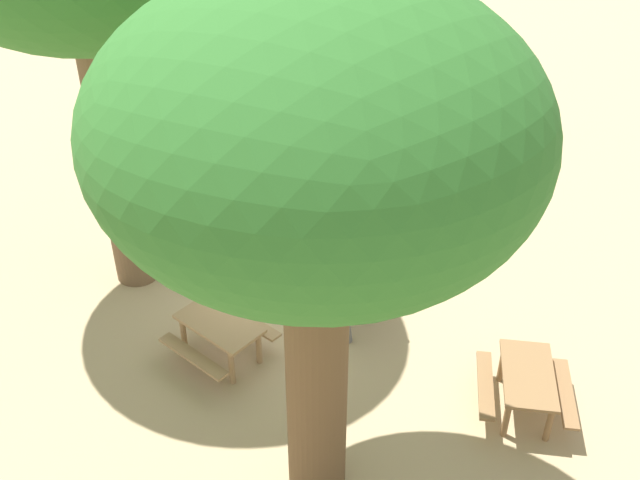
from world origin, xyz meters
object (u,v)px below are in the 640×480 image
(wooden_bench, at_px, (410,231))
(market_stall_teal, at_px, (396,65))
(picnic_table_far, at_px, (527,382))
(person_handler, at_px, (278,208))
(picnic_table_near, at_px, (220,331))
(feed_bucket, at_px, (305,333))
(shade_tree_secondary, at_px, (316,146))
(market_stall_blue, at_px, (219,56))
(market_stall_red, at_px, (306,60))
(elephant, at_px, (349,270))

(wooden_bench, relative_size, market_stall_teal, 0.55)
(market_stall_teal, bearing_deg, picnic_table_far, -77.22)
(person_handler, distance_m, wooden_bench, 2.78)
(picnic_table_near, xyz_separation_m, feed_bucket, (1.38, 0.61, -0.43))
(wooden_bench, xyz_separation_m, feed_bucket, (-1.75, -3.08, -0.31))
(wooden_bench, height_order, picnic_table_near, wooden_bench)
(shade_tree_secondary, xyz_separation_m, market_stall_blue, (-4.79, 13.57, -4.31))
(market_stall_red, bearing_deg, feed_bucket, -81.60)
(market_stall_teal, bearing_deg, person_handler, -104.52)
(person_handler, height_order, market_stall_teal, market_stall_teal)
(person_handler, relative_size, market_stall_blue, 0.64)
(picnic_table_far, distance_m, market_stall_teal, 12.08)
(person_handler, relative_size, market_stall_red, 0.64)
(picnic_table_far, bearing_deg, wooden_bench, -154.67)
(picnic_table_near, relative_size, feed_bucket, 5.73)
(picnic_table_far, xyz_separation_m, market_stall_teal, (-2.67, 11.77, 0.55))
(picnic_table_near, distance_m, picnic_table_far, 5.11)
(wooden_bench, bearing_deg, market_stall_red, 146.51)
(person_handler, xyz_separation_m, feed_bucket, (0.98, -2.84, -0.79))
(elephant, height_order, market_stall_blue, market_stall_blue)
(picnic_table_far, bearing_deg, market_stall_red, -155.28)
(market_stall_blue, relative_size, feed_bucket, 7.00)
(wooden_bench, height_order, market_stall_red, market_stall_red)
(picnic_table_near, height_order, picnic_table_far, same)
(market_stall_red, relative_size, feed_bucket, 7.00)
(market_stall_red, distance_m, feed_bucket, 10.77)
(elephant, height_order, feed_bucket, elephant)
(wooden_bench, relative_size, picnic_table_far, 0.92)
(market_stall_blue, bearing_deg, market_stall_red, 0.00)
(shade_tree_secondary, relative_size, feed_bucket, 20.31)
(market_stall_blue, xyz_separation_m, market_stall_red, (2.60, 0.00, 0.00))
(person_handler, bearing_deg, shade_tree_secondary, -29.84)
(elephant, xyz_separation_m, wooden_bench, (1.08, 2.07, -0.41))
(wooden_bench, relative_size, feed_bucket, 3.87)
(elephant, relative_size, feed_bucket, 5.56)
(picnic_table_far, height_order, feed_bucket, picnic_table_far)
(elephant, relative_size, person_handler, 1.24)
(shade_tree_secondary, xyz_separation_m, picnic_table_far, (3.08, 1.80, -4.86))
(market_stall_blue, distance_m, market_stall_red, 2.60)
(picnic_table_far, height_order, market_stall_red, market_stall_red)
(picnic_table_far, relative_size, feed_bucket, 4.21)
(elephant, height_order, shade_tree_secondary, shade_tree_secondary)
(elephant, xyz_separation_m, person_handler, (-1.65, 1.83, 0.06))
(elephant, distance_m, picnic_table_far, 3.74)
(wooden_bench, relative_size, market_stall_blue, 0.55)
(shade_tree_secondary, bearing_deg, person_handler, 105.42)
(person_handler, height_order, shade_tree_secondary, shade_tree_secondary)
(market_stall_blue, bearing_deg, elephant, -63.24)
(person_handler, xyz_separation_m, market_stall_teal, (2.01, 7.77, 0.19))
(person_handler, xyz_separation_m, shade_tree_secondary, (1.60, -5.80, 4.50))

